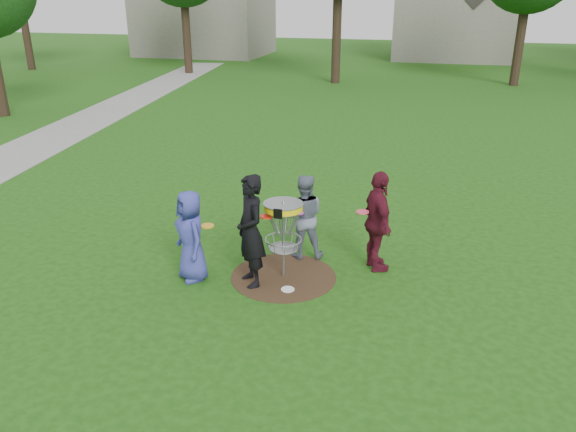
% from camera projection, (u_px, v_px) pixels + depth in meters
% --- Properties ---
extents(ground, '(100.00, 100.00, 0.00)m').
position_uv_depth(ground, '(284.00, 277.00, 9.58)').
color(ground, '#19470F').
rests_on(ground, ground).
extents(dirt_patch, '(1.80, 1.80, 0.01)m').
position_uv_depth(dirt_patch, '(284.00, 276.00, 9.58)').
color(dirt_patch, '#47331E').
rests_on(dirt_patch, ground).
extents(concrete_path, '(7.75, 39.92, 0.02)m').
position_uv_depth(concrete_path, '(62.00, 133.00, 19.11)').
color(concrete_path, '#9E9E99').
rests_on(concrete_path, ground).
extents(player_blue, '(0.89, 0.89, 1.56)m').
position_uv_depth(player_blue, '(191.00, 236.00, 9.25)').
color(player_blue, '#383D9C').
rests_on(player_blue, ground).
extents(player_black, '(0.78, 0.82, 1.89)m').
position_uv_depth(player_black, '(251.00, 231.00, 9.02)').
color(player_black, black).
rests_on(player_black, ground).
extents(player_grey, '(0.89, 0.77, 1.56)m').
position_uv_depth(player_grey, '(303.00, 217.00, 10.04)').
color(player_grey, slate).
rests_on(player_grey, ground).
extents(player_maroon, '(0.85, 1.13, 1.78)m').
position_uv_depth(player_maroon, '(378.00, 222.00, 9.53)').
color(player_maroon, '#591425').
rests_on(player_maroon, ground).
extents(disc_on_grass, '(0.22, 0.22, 0.02)m').
position_uv_depth(disc_on_grass, '(288.00, 289.00, 9.15)').
color(disc_on_grass, white).
rests_on(disc_on_grass, ground).
extents(disc_golf_basket, '(0.66, 0.67, 1.38)m').
position_uv_depth(disc_golf_basket, '(283.00, 222.00, 9.19)').
color(disc_golf_basket, '#9EA0A5').
rests_on(disc_golf_basket, ground).
extents(held_discs, '(2.64, 1.16, 0.22)m').
position_uv_depth(held_discs, '(284.00, 217.00, 9.34)').
color(held_discs, '#F9AB1B').
rests_on(held_discs, ground).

